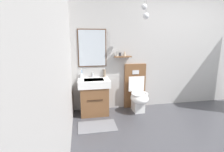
% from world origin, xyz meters
% --- Properties ---
extents(wall_back, '(5.15, 0.55, 2.57)m').
position_xyz_m(wall_back, '(-0.02, 1.74, 1.29)').
color(wall_back, '#B7B5B2').
rests_on(wall_back, ground).
extents(wall_left, '(0.12, 3.60, 2.57)m').
position_xyz_m(wall_left, '(-2.52, 0.00, 1.28)').
color(wall_left, '#B7B5B2').
rests_on(wall_left, ground).
extents(bath_mat, '(0.68, 0.44, 0.01)m').
position_xyz_m(bath_mat, '(-2.02, 0.87, 0.01)').
color(bath_mat, slate).
rests_on(bath_mat, ground).
extents(vanity_sink_left, '(0.64, 0.50, 0.73)m').
position_xyz_m(vanity_sink_left, '(-2.02, 1.47, 0.38)').
color(vanity_sink_left, brown).
rests_on(vanity_sink_left, ground).
extents(tap_on_left_sink, '(0.03, 0.13, 0.11)m').
position_xyz_m(tap_on_left_sink, '(-2.02, 1.65, 0.80)').
color(tap_on_left_sink, silver).
rests_on(tap_on_left_sink, vanity_sink_left).
extents(toilet, '(0.48, 0.63, 1.00)m').
position_xyz_m(toilet, '(-1.08, 1.48, 0.38)').
color(toilet, brown).
rests_on(toilet, ground).
extents(toothbrush_cup, '(0.07, 0.07, 0.21)m').
position_xyz_m(toothbrush_cup, '(-2.25, 1.64, 0.79)').
color(toothbrush_cup, silver).
rests_on(toothbrush_cup, vanity_sink_left).
extents(soap_dispenser, '(0.06, 0.06, 0.20)m').
position_xyz_m(soap_dispenser, '(-1.77, 1.65, 0.82)').
color(soap_dispenser, gray).
rests_on(soap_dispenser, vanity_sink_left).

